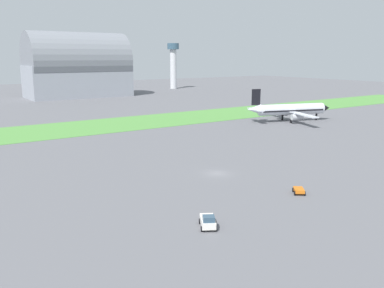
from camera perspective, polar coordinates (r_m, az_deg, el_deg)
name	(u,v)px	position (r m, az deg, el deg)	size (l,w,h in m)	color
ground_plane	(217,173)	(78.40, 3.50, -4.11)	(600.00, 600.00, 0.00)	slate
grass_taxiway_strip	(94,126)	(134.27, -13.49, 2.40)	(360.00, 28.00, 0.08)	#549342
airplane_parked_jet_far	(290,110)	(144.47, 13.47, 4.69)	(31.04, 31.34, 11.38)	silver
baggage_cart_near_gate	(299,190)	(69.01, 14.68, -6.27)	(2.84, 2.95, 0.90)	orange
pushback_tug_midfield	(208,221)	(54.03, 2.23, -10.71)	(3.37, 4.02, 1.95)	white
hangar_distant	(78,67)	(237.41, -15.69, 10.24)	(54.26, 30.13, 35.07)	#9399A3
control_tower	(173,62)	(287.61, -2.63, 11.41)	(8.00, 8.00, 30.90)	silver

